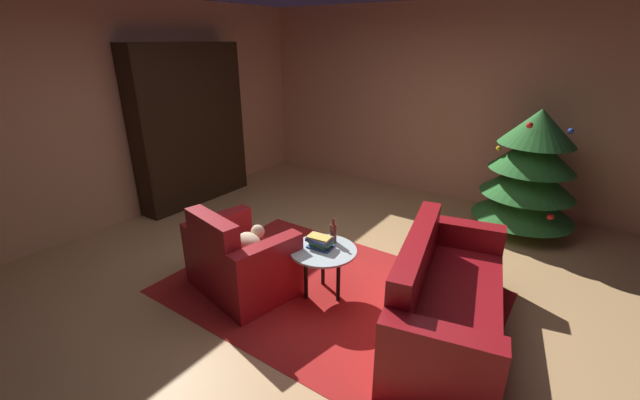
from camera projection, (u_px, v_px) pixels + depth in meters
ground_plane at (326, 280)px, 3.96m from camera, size 7.10×7.10×0.00m
wall_back at (443, 104)px, 5.73m from camera, size 6.02×0.06×2.71m
wall_left at (129, 113)px, 5.03m from camera, size 0.06×6.04×2.71m
area_rug at (328, 292)px, 3.76m from camera, size 2.93×2.00×0.01m
bookshelf_unit at (197, 129)px, 5.65m from camera, size 0.35×1.66×2.17m
armchair_red at (240, 262)px, 3.72m from camera, size 1.06×0.87×0.82m
couch_red at (444, 300)px, 3.19m from camera, size 1.10×1.91×0.81m
coffee_table at (323, 255)px, 3.59m from camera, size 0.60×0.60×0.47m
book_stack_on_table at (320, 242)px, 3.58m from camera, size 0.24×0.17×0.11m
bottle_on_table at (333, 233)px, 3.66m from camera, size 0.06×0.06×0.24m
decorated_tree at (530, 172)px, 4.73m from camera, size 1.17×1.17×1.49m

